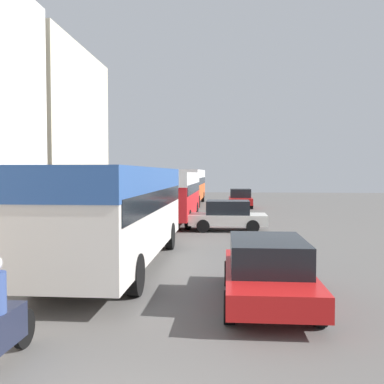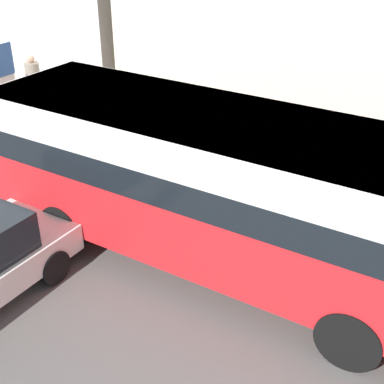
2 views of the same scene
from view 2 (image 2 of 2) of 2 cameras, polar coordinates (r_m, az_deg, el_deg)
bus_following at (r=9.24m, az=3.24°, el=1.95°), size 2.64×9.08×2.93m
pedestrian_walking_away at (r=17.49m, az=-16.48°, el=11.01°), size 0.44×0.44×1.79m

